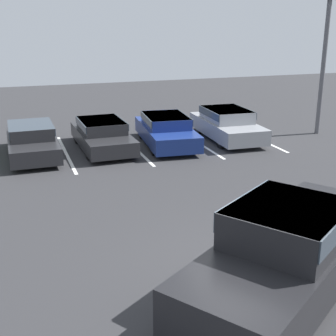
% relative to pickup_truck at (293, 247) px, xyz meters
% --- Properties ---
extents(ground_plane, '(60.00, 60.00, 0.00)m').
position_rel_pickup_truck_xyz_m(ground_plane, '(-0.39, 0.73, -0.89)').
color(ground_plane, '#2D2D30').
extents(stall_stripe_c, '(0.12, 5.38, 0.01)m').
position_rel_pickup_truck_xyz_m(stall_stripe_c, '(-2.85, 10.92, -0.89)').
color(stall_stripe_c, white).
rests_on(stall_stripe_c, ground_plane).
extents(stall_stripe_d, '(0.12, 5.38, 0.01)m').
position_rel_pickup_truck_xyz_m(stall_stripe_d, '(-0.14, 10.92, -0.89)').
color(stall_stripe_d, white).
rests_on(stall_stripe_d, ground_plane).
extents(stall_stripe_e, '(0.12, 5.38, 0.01)m').
position_rel_pickup_truck_xyz_m(stall_stripe_e, '(2.57, 10.92, -0.89)').
color(stall_stripe_e, white).
rests_on(stall_stripe_e, ground_plane).
extents(stall_stripe_f, '(0.12, 5.38, 0.01)m').
position_rel_pickup_truck_xyz_m(stall_stripe_f, '(5.28, 10.92, -0.89)').
color(stall_stripe_f, white).
rests_on(stall_stripe_f, ground_plane).
extents(pickup_truck, '(6.03, 5.00, 1.82)m').
position_rel_pickup_truck_xyz_m(pickup_truck, '(0.00, 0.00, 0.00)').
color(pickup_truck, black).
rests_on(pickup_truck, ground_plane).
extents(parked_sedan_b, '(1.77, 4.35, 1.21)m').
position_rel_pickup_truck_xyz_m(parked_sedan_b, '(-4.07, 11.03, -0.25)').
color(parked_sedan_b, '#232326').
rests_on(parked_sedan_b, ground_plane).
extents(parked_sedan_c, '(1.88, 4.41, 1.16)m').
position_rel_pickup_truck_xyz_m(parked_sedan_c, '(-1.39, 11.14, -0.28)').
color(parked_sedan_c, '#232326').
rests_on(parked_sedan_c, ground_plane).
extents(parked_sedan_d, '(2.21, 4.60, 1.22)m').
position_rel_pickup_truck_xyz_m(parked_sedan_d, '(1.21, 10.92, -0.25)').
color(parked_sedan_d, navy).
rests_on(parked_sedan_d, ground_plane).
extents(parked_sedan_e, '(2.01, 4.54, 1.29)m').
position_rel_pickup_truck_xyz_m(parked_sedan_e, '(3.98, 11.02, -0.21)').
color(parked_sedan_e, gray).
rests_on(parked_sedan_e, ground_plane).
extents(light_post, '(0.70, 0.36, 6.04)m').
position_rel_pickup_truck_xyz_m(light_post, '(8.28, 10.60, 2.76)').
color(light_post, '#515156').
rests_on(light_post, ground_plane).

